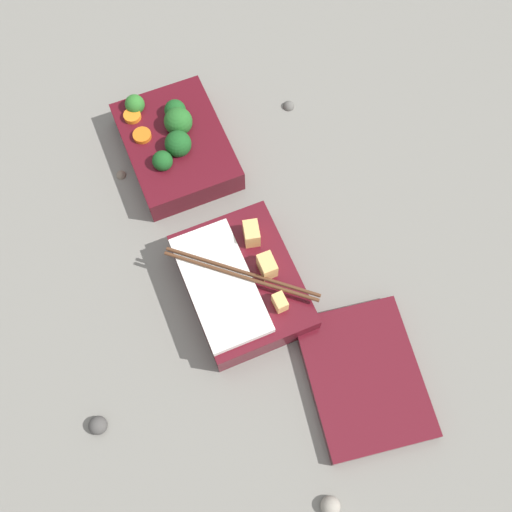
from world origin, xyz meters
TOP-DOWN VIEW (x-y plane):
  - ground_plane at (0.00, 0.00)m, footprint 3.00×3.00m
  - bento_tray_vegetable at (-0.14, -0.00)m, footprint 0.20×0.15m
  - bento_tray_rice at (0.11, 0.01)m, footprint 0.20×0.17m
  - bento_lid at (0.30, 0.11)m, footprint 0.22×0.18m
  - pebble_0 at (0.22, -0.24)m, footprint 0.02×0.02m
  - pebble_1 at (-0.15, 0.20)m, footprint 0.02×0.02m
  - pebble_2 at (0.43, 0.00)m, footprint 0.03×0.03m
  - pebble_3 at (-0.13, -0.10)m, footprint 0.02×0.02m

SIDE VIEW (x-z plane):
  - ground_plane at x=0.00m, z-range 0.00..0.00m
  - pebble_3 at x=-0.13m, z-range 0.00..0.01m
  - pebble_1 at x=-0.15m, z-range 0.00..0.01m
  - pebble_0 at x=0.22m, z-range -0.01..0.02m
  - pebble_2 at x=0.43m, z-range -0.01..0.02m
  - bento_lid at x=0.30m, z-range 0.00..0.02m
  - bento_tray_rice at x=0.11m, z-range -0.01..0.06m
  - bento_tray_vegetable at x=-0.14m, z-range -0.01..0.07m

